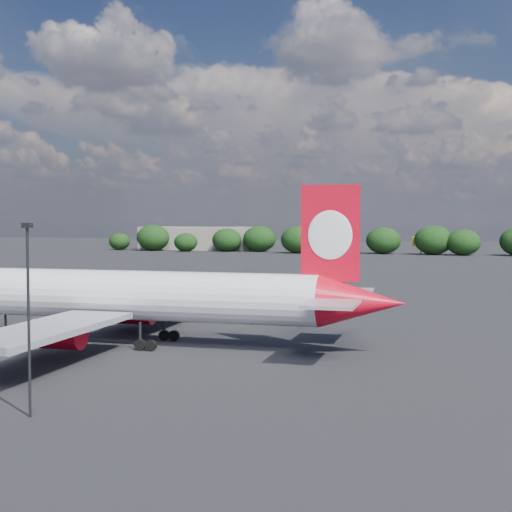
% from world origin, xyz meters
% --- Properties ---
extents(ground, '(500.00, 500.00, 0.00)m').
position_xyz_m(ground, '(0.00, 60.00, 0.00)').
color(ground, black).
rests_on(ground, ground).
extents(qantas_airliner, '(41.66, 39.60, 13.60)m').
position_xyz_m(qantas_airliner, '(5.51, 14.47, 4.14)').
color(qantas_airliner, white).
rests_on(qantas_airliner, ground).
extents(apron_lamp_post, '(0.55, 0.30, 10.68)m').
position_xyz_m(apron_lamp_post, '(9.53, -7.71, 5.98)').
color(apron_lamp_post, black).
rests_on(apron_lamp_post, ground).
extents(terminal_building, '(42.00, 16.00, 8.00)m').
position_xyz_m(terminal_building, '(-65.00, 192.00, 4.00)').
color(terminal_building, gray).
rests_on(terminal_building, ground).
extents(highway_sign, '(6.00, 0.30, 4.50)m').
position_xyz_m(highway_sign, '(-18.00, 176.00, 3.13)').
color(highway_sign, '#135F28').
rests_on(highway_sign, ground).
extents(billboard_yellow, '(5.00, 0.30, 5.50)m').
position_xyz_m(billboard_yellow, '(12.00, 182.00, 3.87)').
color(billboard_yellow, yellow).
rests_on(billboard_yellow, ground).
extents(horizon_treeline, '(203.67, 16.46, 9.24)m').
position_xyz_m(horizon_treeline, '(9.69, 180.25, 4.13)').
color(horizon_treeline, black).
rests_on(horizon_treeline, ground).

